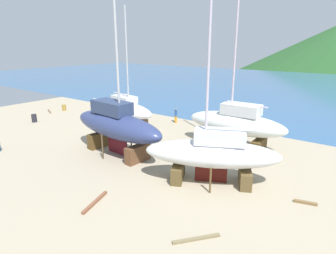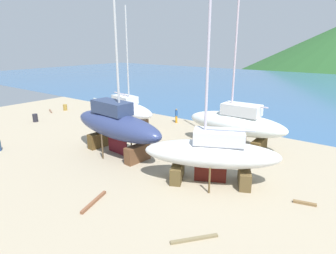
# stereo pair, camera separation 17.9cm
# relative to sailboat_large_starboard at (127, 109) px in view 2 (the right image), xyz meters

# --- Properties ---
(ground_plane) EXTENTS (49.39, 49.39, 0.00)m
(ground_plane) POSITION_rel_sailboat_large_starboard_xyz_m (3.24, -6.30, -1.86)
(ground_plane) COLOR tan
(sea_water) EXTENTS (169.77, 70.51, 0.01)m
(sea_water) POSITION_rel_sailboat_large_starboard_xyz_m (3.24, 41.31, -1.86)
(sea_water) COLOR #356191
(sea_water) RESTS_ON ground
(sailboat_large_starboard) EXTENTS (8.47, 4.21, 12.31)m
(sailboat_large_starboard) POSITION_rel_sailboat_large_starboard_xyz_m (0.00, 0.00, 0.00)
(sailboat_large_starboard) COLOR brown
(sailboat_large_starboard) RESTS_ON ground
(sailboat_small_center) EXTENTS (8.87, 6.22, 12.66)m
(sailboat_small_center) POSITION_rel_sailboat_large_starboard_xyz_m (13.80, -6.27, 0.15)
(sailboat_small_center) COLOR brown
(sailboat_small_center) RESTS_ON ground
(sailboat_mid_port) EXTENTS (8.81, 3.20, 15.00)m
(sailboat_mid_port) POSITION_rel_sailboat_large_starboard_xyz_m (12.21, 0.96, 0.27)
(sailboat_mid_port) COLOR brown
(sailboat_mid_port) RESTS_ON ground
(sailboat_far_slipway) EXTENTS (9.92, 3.49, 17.49)m
(sailboat_far_slipway) POSITION_rel_sailboat_large_starboard_xyz_m (5.24, -6.44, 0.62)
(sailboat_far_slipway) COLOR brown
(sailboat_far_slipway) RESTS_ON ground
(worker) EXTENTS (0.48, 0.49, 1.63)m
(worker) POSITION_rel_sailboat_large_starboard_xyz_m (3.61, 4.20, -1.01)
(worker) COLOR orange
(worker) RESTS_ON ground
(barrel_tipped_right) EXTENTS (0.73, 0.73, 0.81)m
(barrel_tipped_right) POSITION_rel_sailboat_large_starboard_xyz_m (-12.07, 0.19, -1.45)
(barrel_tipped_right) COLOR olive
(barrel_tipped_right) RESTS_ON ground
(barrel_by_slipway) EXTENTS (0.80, 0.80, 0.92)m
(barrel_by_slipway) POSITION_rel_sailboat_large_starboard_xyz_m (-9.64, -5.34, -1.40)
(barrel_by_slipway) COLOR #24232D
(barrel_by_slipway) RESTS_ON ground
(timber_long_fore) EXTENTS (0.89, 2.29, 0.16)m
(timber_long_fore) POSITION_rel_sailboat_large_starboard_xyz_m (9.78, -12.51, -1.78)
(timber_long_fore) COLOR brown
(timber_long_fore) RESTS_ON ground
(timber_long_aft) EXTENTS (2.01, 1.00, 0.13)m
(timber_long_aft) POSITION_rel_sailboat_large_starboard_xyz_m (-12.99, -1.45, -1.79)
(timber_long_aft) COLOR brown
(timber_long_aft) RESTS_ON ground
(timber_plank_near) EXTENTS (1.57, 1.88, 0.12)m
(timber_plank_near) POSITION_rel_sailboat_large_starboard_xyz_m (15.99, -11.75, -1.80)
(timber_plank_near) COLOR olive
(timber_plank_near) RESTS_ON ground
(timber_short_skew) EXTENTS (1.22, 0.49, 0.14)m
(timber_short_skew) POSITION_rel_sailboat_large_starboard_xyz_m (19.34, -5.44, -1.78)
(timber_short_skew) COLOR brown
(timber_short_skew) RESTS_ON ground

